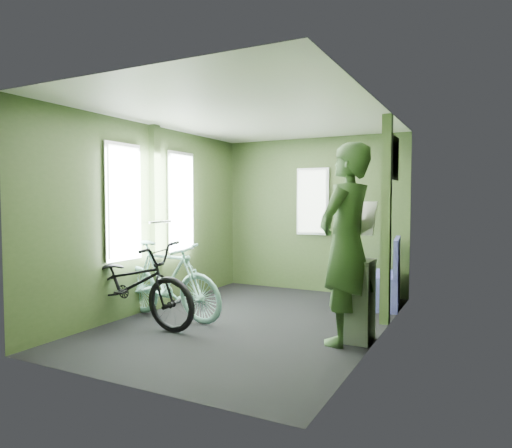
{
  "coord_description": "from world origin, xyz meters",
  "views": [
    {
      "loc": [
        2.34,
        -4.5,
        1.37
      ],
      "look_at": [
        0.0,
        0.1,
        1.1
      ],
      "focal_mm": 32.0,
      "sensor_mm": 36.0,
      "label": 1
    }
  ],
  "objects": [
    {
      "name": "bench_seat",
      "position": [
        1.14,
        1.45,
        0.26
      ],
      "size": [
        0.58,
        0.9,
        0.89
      ],
      "rotation": [
        0.0,
        0.0,
        0.13
      ],
      "color": "navy",
      "rests_on": "ground"
    },
    {
      "name": "bicycle_black",
      "position": [
        -1.12,
        -0.74,
        0.0
      ],
      "size": [
        1.76,
        0.74,
        0.96
      ],
      "primitive_type": "imported",
      "rotation": [
        0.0,
        -0.09,
        1.54
      ],
      "color": "black",
      "rests_on": "ground"
    },
    {
      "name": "bicycle_mint",
      "position": [
        -0.91,
        -0.36,
        0.0
      ],
      "size": [
        1.57,
        0.71,
        0.97
      ],
      "primitive_type": "imported",
      "rotation": [
        0.0,
        -0.15,
        1.47
      ],
      "color": "#93DBCB",
      "rests_on": "ground"
    },
    {
      "name": "room",
      "position": [
        -0.04,
        0.04,
        1.44
      ],
      "size": [
        4.0,
        4.02,
        2.31
      ],
      "color": "black",
      "rests_on": "ground"
    },
    {
      "name": "passenger",
      "position": [
        1.15,
        -0.27,
        0.96
      ],
      "size": [
        0.62,
        0.79,
        1.91
      ],
      "rotation": [
        0.0,
        0.0,
        -1.84
      ],
      "color": "#34512C",
      "rests_on": "ground"
    },
    {
      "name": "waste_box",
      "position": [
        1.26,
        -0.16,
        0.4
      ],
      "size": [
        0.23,
        0.33,
        0.8
      ],
      "primitive_type": "cube",
      "color": "gray",
      "rests_on": "ground"
    }
  ]
}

